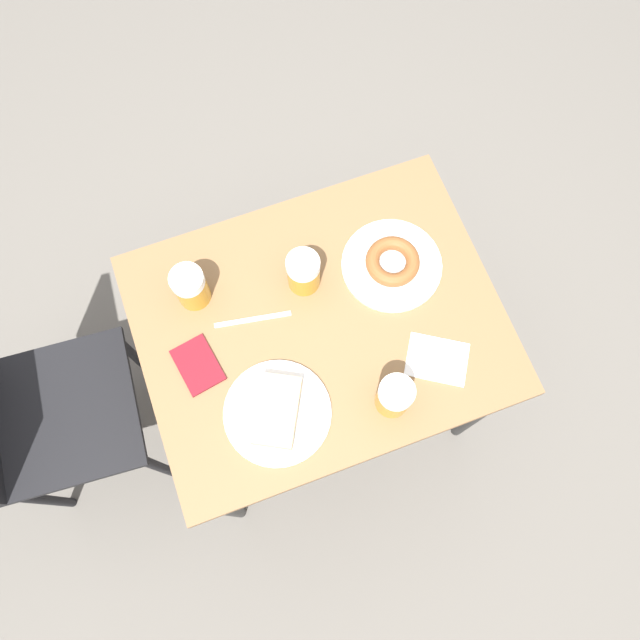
% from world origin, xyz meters
% --- Properties ---
extents(ground_plane, '(8.00, 8.00, 0.00)m').
position_xyz_m(ground_plane, '(0.00, 0.00, 0.00)').
color(ground_plane, '#666059').
extents(table, '(0.68, 0.86, 0.75)m').
position_xyz_m(table, '(0.00, 0.00, 0.67)').
color(table, olive).
rests_on(table, ground_plane).
extents(chair, '(0.43, 0.43, 0.92)m').
position_xyz_m(chair, '(0.09, 0.82, 0.56)').
color(chair, black).
rests_on(chair, ground_plane).
extents(plate_with_cake, '(0.25, 0.25, 0.05)m').
position_xyz_m(plate_with_cake, '(-0.17, 0.17, 0.76)').
color(plate_with_cake, white).
rests_on(plate_with_cake, table).
extents(plate_with_donut, '(0.25, 0.25, 0.04)m').
position_xyz_m(plate_with_donut, '(0.08, -0.22, 0.76)').
color(plate_with_donut, white).
rests_on(plate_with_donut, table).
extents(beer_mug_left, '(0.08, 0.08, 0.12)m').
position_xyz_m(beer_mug_left, '(0.11, 0.00, 0.80)').
color(beer_mug_left, '#C68C23').
rests_on(beer_mug_left, table).
extents(beer_mug_center, '(0.08, 0.08, 0.12)m').
position_xyz_m(beer_mug_center, '(-0.24, -0.09, 0.80)').
color(beer_mug_center, '#C68C23').
rests_on(beer_mug_center, table).
extents(beer_mug_right, '(0.08, 0.08, 0.12)m').
position_xyz_m(beer_mug_right, '(0.17, 0.26, 0.80)').
color(beer_mug_right, '#C68C23').
rests_on(beer_mug_right, table).
extents(napkin_folded, '(0.17, 0.18, 0.00)m').
position_xyz_m(napkin_folded, '(-0.18, -0.23, 0.75)').
color(napkin_folded, white).
rests_on(napkin_folded, table).
extents(fork, '(0.04, 0.18, 0.00)m').
position_xyz_m(fork, '(0.06, 0.15, 0.75)').
color(fork, silver).
rests_on(fork, table).
extents(passport_near_edge, '(0.14, 0.11, 0.01)m').
position_xyz_m(passport_near_edge, '(-0.00, 0.30, 0.75)').
color(passport_near_edge, maroon).
rests_on(passport_near_edge, table).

